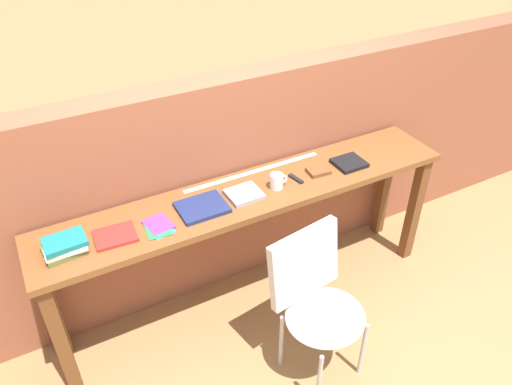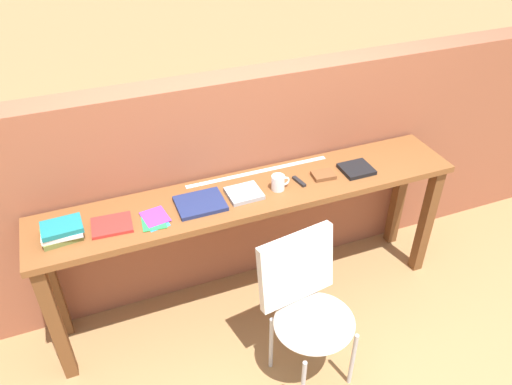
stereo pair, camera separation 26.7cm
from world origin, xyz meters
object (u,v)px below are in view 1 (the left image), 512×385
Objects in this scene: chair_white_moulded at (317,299)px; magazine_cycling at (115,236)px; book_open_centre at (202,207)px; pamphlet_pile_colourful at (158,226)px; mug at (277,181)px; book_stack_leftmost at (64,246)px; leather_journal_brown at (318,171)px; book_repair_rightmost at (349,163)px; multitool_folded at (296,179)px.

chair_white_moulded is 4.31× the size of magazine_cycling.
magazine_cycling is at bearing -179.19° from book_open_centre.
mug is (0.72, 0.02, 0.04)m from pamphlet_pile_colourful.
mug reaches higher than book_stack_leftmost.
leather_journal_brown is 0.22m from book_repair_rightmost.
book_open_centre is (0.72, 0.00, -0.03)m from book_stack_leftmost.
chair_white_moulded is 6.86× the size of leather_journal_brown.
mug is at bearing -2.23° from book_open_centre.
book_stack_leftmost is at bearing -179.85° from book_open_centre.
chair_white_moulded is 0.78m from leather_journal_brown.
magazine_cycling is 1.88× the size of multitool_folded.
multitool_folded is 0.38m from book_repair_rightmost.
book_stack_leftmost is 1.96× the size of multitool_folded.
book_stack_leftmost is 1.17× the size of book_repair_rightmost.
pamphlet_pile_colourful is at bearing -178.63° from mug.
magazine_cycling is 1.24m from leather_journal_brown.
chair_white_moulded is at bearing -117.11° from leather_journal_brown.
magazine_cycling reaches higher than pamphlet_pile_colourful.
magazine_cycling is 1.46m from book_repair_rightmost.
multitool_folded is 0.85× the size of leather_journal_brown.
book_stack_leftmost is 1.48m from leather_journal_brown.
pamphlet_pile_colourful is 1.24m from book_repair_rightmost.
leather_journal_brown is 0.71× the size of book_repair_rightmost.
book_stack_leftmost reaches higher than chair_white_moulded.
leather_journal_brown reaches higher than chair_white_moulded.
book_repair_rightmost is (1.24, 0.02, 0.01)m from pamphlet_pile_colourful.
leather_journal_brown is at bearing 57.79° from chair_white_moulded.
chair_white_moulded is 1.32m from book_stack_leftmost.
multitool_folded is (1.08, 0.01, -0.00)m from magazine_cycling.
book_stack_leftmost is 0.24m from magazine_cycling.
book_open_centre reaches higher than pamphlet_pile_colourful.
book_stack_leftmost is 1.32m from multitool_folded.
book_open_centre is 2.02× the size of leather_journal_brown.
pamphlet_pile_colourful is 0.86m from multitool_folded.
magazine_cycling reaches higher than chair_white_moulded.
book_open_centre is at bearing 177.97° from mug.
magazine_cycling is 0.48m from book_open_centre.
leather_journal_brown reaches higher than multitool_folded.
chair_white_moulded is 0.93m from pamphlet_pile_colourful.
pamphlet_pile_colourful is 1.07× the size of book_repair_rightmost.
mug is at bearing -171.50° from leather_journal_brown.
magazine_cycling is at bearing 173.41° from pamphlet_pile_colourful.
book_stack_leftmost reaches higher than pamphlet_pile_colourful.
leather_journal_brown is at bearing 0.84° from multitool_folded.
book_repair_rightmost is at bearing -1.99° from multitool_folded.
multitool_folded is at bearing 178.12° from book_repair_rightmost.
book_repair_rightmost is at bearing 0.91° from pamphlet_pile_colourful.
book_open_centre is (-0.39, 0.58, 0.36)m from chair_white_moulded.
pamphlet_pile_colourful is at bearing -3.62° from book_stack_leftmost.
book_open_centre is 2.38× the size of multitool_folded.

